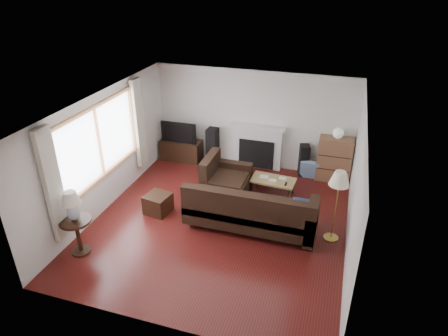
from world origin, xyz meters
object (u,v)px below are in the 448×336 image
(tv_stand, at_px, (181,150))
(coffee_table, at_px, (273,187))
(bookshelf, at_px, (334,159))
(floor_lamp, at_px, (336,206))
(side_table, at_px, (78,236))
(sectional_sofa, at_px, (251,208))

(tv_stand, bearing_deg, coffee_table, -21.48)
(bookshelf, distance_m, floor_lamp, 2.41)
(coffee_table, bearing_deg, floor_lamp, -38.25)
(bookshelf, relative_size, floor_lamp, 0.75)
(floor_lamp, xyz_separation_m, side_table, (-4.37, -1.78, -0.38))
(sectional_sofa, xyz_separation_m, coffee_table, (0.17, 1.38, -0.26))
(side_table, bearing_deg, tv_stand, 86.22)
(tv_stand, distance_m, side_table, 4.14)
(coffee_table, bearing_deg, sectional_sofa, -92.76)
(tv_stand, bearing_deg, side_table, -93.78)
(coffee_table, distance_m, side_table, 4.27)
(tv_stand, height_order, floor_lamp, floor_lamp)
(tv_stand, xyz_separation_m, side_table, (-0.27, -4.13, 0.08))
(tv_stand, relative_size, coffee_table, 1.10)
(bookshelf, xyz_separation_m, sectional_sofa, (-1.43, -2.49, -0.10))
(tv_stand, relative_size, bookshelf, 0.99)
(tv_stand, relative_size, side_table, 1.54)
(sectional_sofa, bearing_deg, bookshelf, 60.17)
(bookshelf, height_order, coffee_table, bookshelf)
(bookshelf, height_order, sectional_sofa, bookshelf)
(floor_lamp, bearing_deg, side_table, -157.83)
(coffee_table, height_order, side_table, side_table)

